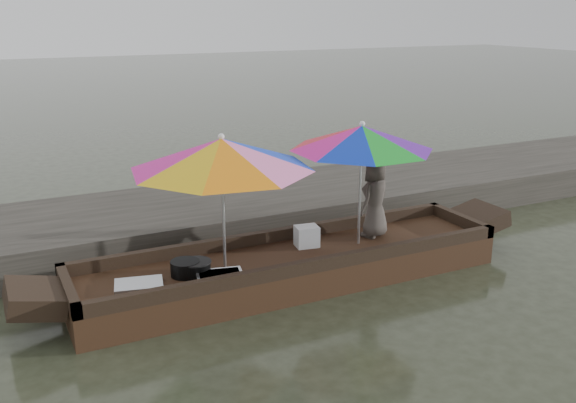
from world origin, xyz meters
name	(u,v)px	position (x,y,z in m)	size (l,w,h in m)	color
water	(292,282)	(0.00, 0.00, 0.00)	(80.00, 80.00, 0.00)	#2A2E1E
dock	(226,213)	(0.00, 2.20, 0.25)	(22.00, 2.20, 0.50)	#2D2B26
boat_hull	(292,269)	(0.00, 0.00, 0.17)	(5.24, 1.20, 0.35)	#3D2313
cooking_pot	(185,268)	(-1.32, -0.01, 0.44)	(0.33, 0.33, 0.17)	black
tray_crayfish	(220,278)	(-1.04, -0.33, 0.39)	(0.50, 0.35, 0.09)	silver
tray_scallop	(139,285)	(-1.87, -0.11, 0.38)	(0.50, 0.35, 0.06)	silver
charcoal_grill	(196,269)	(-1.21, -0.06, 0.43)	(0.32, 0.32, 0.15)	black
supply_bag	(307,236)	(0.31, 0.20, 0.48)	(0.28, 0.22, 0.26)	silver
vendor	(375,198)	(1.27, 0.15, 0.86)	(0.50, 0.33, 1.02)	#453F39
umbrella_bow	(223,203)	(-0.85, 0.00, 1.12)	(2.05, 2.05, 1.55)	red
umbrella_stern	(360,184)	(0.94, 0.00, 1.12)	(1.75, 1.75, 1.55)	orange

